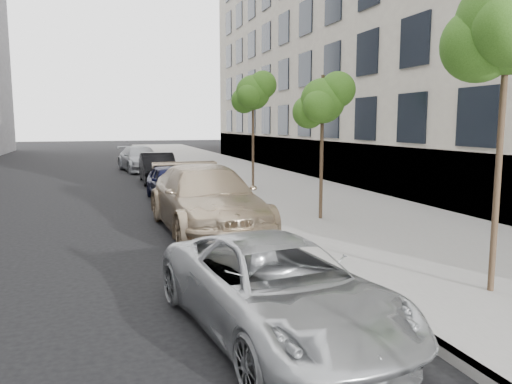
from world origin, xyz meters
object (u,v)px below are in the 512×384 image
sedan_blue (171,183)px  sedan_rear (140,159)px  tree_near (510,23)px  tree_mid (323,101)px  minivan (277,288)px  suv (207,199)px  sedan_black (158,168)px  tree_far (254,93)px

sedan_blue → sedan_rear: size_ratio=0.76×
tree_near → sedan_rear: 24.53m
tree_mid → minivan: tree_mid is taller
tree_mid → sedan_blue: bearing=122.1°
tree_mid → sedan_blue: 7.11m
minivan → suv: suv is taller
suv → sedan_rear: size_ratio=1.16×
minivan → sedan_black: size_ratio=1.06×
minivan → sedan_black: 17.90m
tree_far → sedan_black: tree_far is taller
tree_far → minivan: 14.16m
sedan_blue → sedan_black: bearing=87.0°
minivan → sedan_rear: size_ratio=0.91×
tree_far → suv: size_ratio=0.81×
minivan → suv: 6.70m
tree_far → sedan_blue: (-3.48, -0.95, -3.38)m
suv → sedan_black: size_ratio=1.35×
tree_mid → sedan_black: size_ratio=0.94×
tree_mid → sedan_rear: 18.07m
tree_mid → minivan: 8.20m
tree_near → sedan_rear: size_ratio=1.01×
tree_near → sedan_black: tree_near is taller
tree_mid → tree_far: bearing=90.0°
tree_far → tree_near: bearing=-90.0°
tree_mid → tree_far: 6.53m
sedan_blue → sedan_black: 5.64m
tree_near → sedan_black: (-3.33, 17.68, -3.61)m
tree_far → suv: tree_far is taller
tree_near → suv: (-3.33, 6.47, -3.48)m
tree_near → sedan_blue: size_ratio=1.33×
minivan → tree_near: bearing=-4.3°
tree_near → suv: bearing=117.2°
minivan → sedan_rear: sedan_rear is taller
tree_near → tree_mid: bearing=90.0°
minivan → sedan_black: (0.46, 17.90, 0.08)m
tree_near → tree_mid: 6.56m
minivan → sedan_blue: sedan_blue is taller
tree_far → minivan: tree_far is taller
suv → sedan_black: bearing=87.7°
tree_near → tree_mid: (-0.00, 6.50, -0.89)m
suv → sedan_rear: 17.53m
tree_mid → sedan_rear: size_ratio=0.81×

